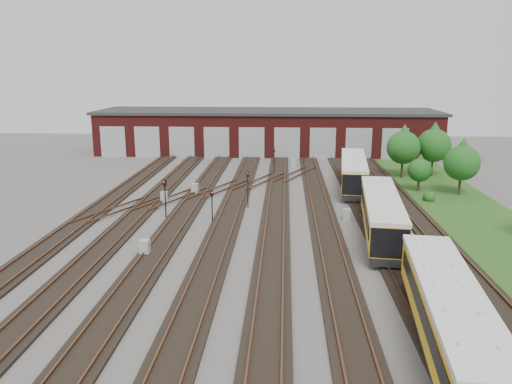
{
  "coord_description": "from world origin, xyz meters",
  "views": [
    {
      "loc": [
        2.73,
        -36.03,
        12.33
      ],
      "look_at": [
        0.27,
        5.8,
        2.0
      ],
      "focal_mm": 35.0,
      "sensor_mm": 36.0,
      "label": 1
    }
  ],
  "objects": [
    {
      "name": "signal_mast_0",
      "position": [
        -3.16,
        2.96,
        1.8
      ],
      "size": [
        0.28,
        0.27,
        2.77
      ],
      "rotation": [
        0.0,
        0.0,
        0.35
      ],
      "color": "black",
      "rests_on": "ground"
    },
    {
      "name": "relay_cabinet_3",
      "position": [
        3.9,
        28.01,
        0.44
      ],
      "size": [
        0.59,
        0.51,
        0.89
      ],
      "primitive_type": "cube",
      "rotation": [
        0.0,
        0.0,
        -0.14
      ],
      "color": "#9DA0A2",
      "rests_on": "ground"
    },
    {
      "name": "relay_cabinet_2",
      "position": [
        -6.32,
        12.59,
        0.56
      ],
      "size": [
        0.75,
        0.65,
        1.11
      ],
      "primitive_type": "cube",
      "rotation": [
        0.0,
        0.0,
        -0.16
      ],
      "color": "#9DA0A2",
      "rests_on": "ground"
    },
    {
      "name": "signal_mast_1",
      "position": [
        -7.31,
        4.18,
        2.15
      ],
      "size": [
        0.32,
        0.31,
        3.34
      ],
      "rotation": [
        0.0,
        0.0,
        -0.4
      ],
      "color": "black",
      "rests_on": "ground"
    },
    {
      "name": "tree_2",
      "position": [
        20.09,
        22.91,
        4.15
      ],
      "size": [
        3.9,
        3.9,
        6.46
      ],
      "color": "#332617",
      "rests_on": "ground"
    },
    {
      "name": "metro_train",
      "position": [
        10.0,
        0.3,
        1.8
      ],
      "size": [
        4.0,
        46.11,
        2.88
      ],
      "rotation": [
        0.0,
        0.0,
        -0.11
      ],
      "color": "black",
      "rests_on": "ground"
    },
    {
      "name": "track_network",
      "position": [
        -0.17,
        0.59,
        0.11
      ],
      "size": [
        30.4,
        70.0,
        0.33
      ],
      "color": "black",
      "rests_on": "ground"
    },
    {
      "name": "ground",
      "position": [
        0.0,
        0.0,
        0.0
      ],
      "size": [
        120.0,
        120.0,
        0.0
      ],
      "primitive_type": "plane",
      "color": "#474542",
      "rests_on": "ground"
    },
    {
      "name": "relay_cabinet_0",
      "position": [
        -6.69,
        -4.57,
        0.56
      ],
      "size": [
        0.7,
        0.59,
        1.11
      ],
      "primitive_type": "cube",
      "rotation": [
        0.0,
        0.0,
        -0.05
      ],
      "color": "#9DA0A2",
      "rests_on": "ground"
    },
    {
      "name": "grass_verge",
      "position": [
        19.0,
        10.0,
        0.03
      ],
      "size": [
        8.0,
        55.0,
        0.05
      ],
      "primitive_type": "cube",
      "color": "#204B19",
      "rests_on": "ground"
    },
    {
      "name": "signal_mast_3",
      "position": [
        -0.6,
        8.02,
        2.12
      ],
      "size": [
        0.25,
        0.23,
        3.35
      ],
      "rotation": [
        0.0,
        0.0,
        0.0
      ],
      "color": "black",
      "rests_on": "ground"
    },
    {
      "name": "maintenance_shed",
      "position": [
        -0.01,
        39.97,
        3.2
      ],
      "size": [
        51.0,
        12.5,
        6.35
      ],
      "color": "#501414",
      "rests_on": "ground"
    },
    {
      "name": "tree_0",
      "position": [
        16.35,
        21.78,
        4.04
      ],
      "size": [
        3.79,
        3.79,
        6.28
      ],
      "color": "#332617",
      "rests_on": "ground"
    },
    {
      "name": "bush_2",
      "position": [
        19.4,
        23.8,
        0.69
      ],
      "size": [
        1.38,
        1.38,
        1.38
      ],
      "primitive_type": "sphere",
      "color": "#174D16",
      "rests_on": "ground"
    },
    {
      "name": "bush_1",
      "position": [
        18.92,
        21.92,
        0.52
      ],
      "size": [
        1.04,
        1.04,
        1.04
      ],
      "primitive_type": "sphere",
      "color": "#174D16",
      "rests_on": "ground"
    },
    {
      "name": "bush_0",
      "position": [
        16.6,
        11.17,
        0.56
      ],
      "size": [
        1.12,
        1.12,
        1.12
      ],
      "primitive_type": "sphere",
      "color": "#174D16",
      "rests_on": "ground"
    },
    {
      "name": "tree_1",
      "position": [
        20.26,
        13.73,
        3.73
      ],
      "size": [
        3.51,
        3.51,
        5.81
      ],
      "color": "#332617",
      "rests_on": "ground"
    },
    {
      "name": "signal_mast_2",
      "position": [
        1.42,
        23.72,
        1.99
      ],
      "size": [
        0.29,
        0.28,
        3.11
      ],
      "rotation": [
        0.0,
        0.0,
        0.42
      ],
      "color": "black",
      "rests_on": "ground"
    },
    {
      "name": "relay_cabinet_4",
      "position": [
        7.95,
        4.38,
        0.5
      ],
      "size": [
        0.64,
        0.54,
        1.0
      ],
      "primitive_type": "cube",
      "rotation": [
        0.0,
        0.0,
        -0.07
      ],
      "color": "#9DA0A2",
      "rests_on": "ground"
    },
    {
      "name": "relay_cabinet_1",
      "position": [
        -8.69,
        9.32,
        0.52
      ],
      "size": [
        0.63,
        0.52,
        1.03
      ],
      "primitive_type": "cube",
      "rotation": [
        0.0,
        0.0,
        -0.01
      ],
      "color": "#9DA0A2",
      "rests_on": "ground"
    },
    {
      "name": "tree_3",
      "position": [
        16.57,
        15.07,
        2.55
      ],
      "size": [
        2.4,
        2.4,
        3.98
      ],
      "color": "#332617",
      "rests_on": "ground"
    }
  ]
}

